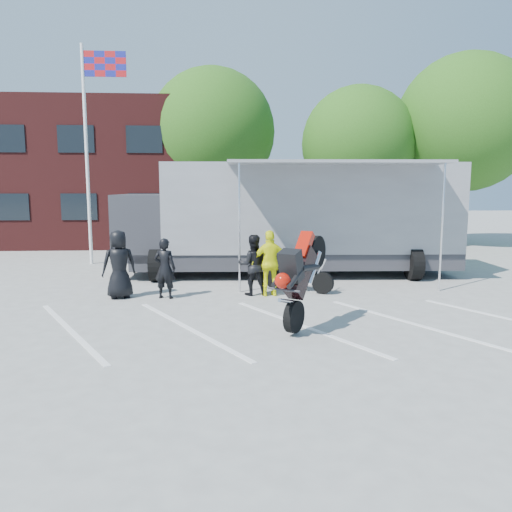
{
  "coord_description": "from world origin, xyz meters",
  "views": [
    {
      "loc": [
        -1.42,
        -9.08,
        2.91
      ],
      "look_at": [
        -0.71,
        2.43,
        1.3
      ],
      "focal_mm": 35.0,
      "sensor_mm": 36.0,
      "label": 1
    }
  ],
  "objects": [
    {
      "name": "ground",
      "position": [
        0.0,
        0.0,
        0.0
      ],
      "size": [
        100.0,
        100.0,
        0.0
      ],
      "primitive_type": "plane",
      "color": "#A3A39E",
      "rests_on": "ground"
    },
    {
      "name": "parking_bay_lines",
      "position": [
        0.0,
        1.0,
        0.01
      ],
      "size": [
        18.09,
        13.33,
        0.01
      ],
      "primitive_type": "cube",
      "rotation": [
        0.0,
        0.0,
        0.52
      ],
      "color": "white",
      "rests_on": "ground"
    },
    {
      "name": "office_building",
      "position": [
        -10.0,
        18.0,
        3.5
      ],
      "size": [
        18.0,
        8.0,
        7.0
      ],
      "primitive_type": "cube",
      "color": "#4C1918",
      "rests_on": "ground"
    },
    {
      "name": "flagpole",
      "position": [
        -6.24,
        10.0,
        5.05
      ],
      "size": [
        1.61,
        0.12,
        8.0
      ],
      "color": "white",
      "rests_on": "ground"
    },
    {
      "name": "tree_left",
      "position": [
        -2.0,
        16.0,
        5.57
      ],
      "size": [
        6.12,
        6.12,
        8.64
      ],
      "color": "#382314",
      "rests_on": "ground"
    },
    {
      "name": "tree_mid",
      "position": [
        5.0,
        15.0,
        4.94
      ],
      "size": [
        5.44,
        5.44,
        7.68
      ],
      "color": "#382314",
      "rests_on": "ground"
    },
    {
      "name": "tree_right",
      "position": [
        10.0,
        14.5,
        5.88
      ],
      "size": [
        6.46,
        6.46,
        9.12
      ],
      "color": "#382314",
      "rests_on": "ground"
    },
    {
      "name": "transporter_truck",
      "position": [
        0.87,
        7.2,
        0.0
      ],
      "size": [
        11.64,
        5.92,
        3.64
      ],
      "primitive_type": null,
      "rotation": [
        0.0,
        0.0,
        -0.04
      ],
      "color": "gray",
      "rests_on": "ground"
    },
    {
      "name": "parked_motorcycle",
      "position": [
        0.62,
        4.47,
        0.0
      ],
      "size": [
        2.1,
        1.58,
        1.06
      ],
      "primitive_type": null,
      "rotation": [
        0.0,
        0.0,
        1.06
      ],
      "color": "#ADADB2",
      "rests_on": "ground"
    },
    {
      "name": "stunt_bike_rider",
      "position": [
        0.33,
        0.97,
        0.0
      ],
      "size": [
        1.75,
        2.0,
        2.15
      ],
      "primitive_type": null,
      "rotation": [
        0.0,
        0.0,
        -0.6
      ],
      "color": "black",
      "rests_on": "ground"
    },
    {
      "name": "spectator_leather_a",
      "position": [
        -4.2,
        3.96,
        0.9
      ],
      "size": [
        1.02,
        0.84,
        1.79
      ],
      "primitive_type": "imported",
      "rotation": [
        0.0,
        0.0,
        3.5
      ],
      "color": "black",
      "rests_on": "ground"
    },
    {
      "name": "spectator_leather_b",
      "position": [
        -3.0,
        3.86,
        0.79
      ],
      "size": [
        0.66,
        0.52,
        1.59
      ],
      "primitive_type": "imported",
      "rotation": [
        0.0,
        0.0,
        2.86
      ],
      "color": "black",
      "rests_on": "ground"
    },
    {
      "name": "spectator_leather_c",
      "position": [
        -0.69,
        4.14,
        0.82
      ],
      "size": [
        0.82,
        0.65,
        1.64
      ],
      "primitive_type": "imported",
      "rotation": [
        0.0,
        0.0,
        3.18
      ],
      "color": "black",
      "rests_on": "ground"
    },
    {
      "name": "spectator_hivis",
      "position": [
        -0.22,
        4.01,
        0.88
      ],
      "size": [
        1.07,
        0.54,
        1.76
      ],
      "primitive_type": "imported",
      "rotation": [
        0.0,
        0.0,
        3.25
      ],
      "color": "#FAFF0D",
      "rests_on": "ground"
    }
  ]
}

